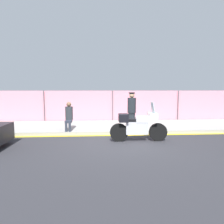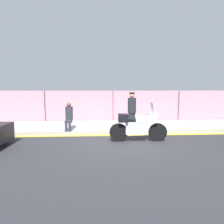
% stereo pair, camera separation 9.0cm
% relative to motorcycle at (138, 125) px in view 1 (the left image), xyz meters
% --- Properties ---
extents(ground_plane, '(120.00, 120.00, 0.00)m').
position_rel_motorcycle_xyz_m(ground_plane, '(-0.70, -0.16, -0.63)').
color(ground_plane, '#2D2D33').
extents(sidewalk, '(30.32, 3.29, 0.16)m').
position_rel_motorcycle_xyz_m(sidewalk, '(-0.70, 2.77, -0.55)').
color(sidewalk, '#9E9E99').
rests_on(sidewalk, ground_plane).
extents(curb_paint_stripe, '(30.32, 0.18, 0.01)m').
position_rel_motorcycle_xyz_m(curb_paint_stripe, '(-0.70, 1.04, -0.62)').
color(curb_paint_stripe, gold).
rests_on(curb_paint_stripe, ground_plane).
extents(storefront_fence, '(28.80, 0.17, 1.96)m').
position_rel_motorcycle_xyz_m(storefront_fence, '(-0.70, 4.51, 0.35)').
color(storefront_fence, pink).
rests_on(storefront_fence, ground_plane).
extents(motorcycle, '(2.27, 0.53, 1.54)m').
position_rel_motorcycle_xyz_m(motorcycle, '(0.00, 0.00, 0.00)').
color(motorcycle, black).
rests_on(motorcycle, ground_plane).
extents(officer_standing, '(0.41, 0.41, 1.74)m').
position_rel_motorcycle_xyz_m(officer_standing, '(0.07, 1.98, 0.41)').
color(officer_standing, '#1E2328').
rests_on(officer_standing, sidewalk).
extents(person_seated_on_curb, '(0.35, 0.66, 1.30)m').
position_rel_motorcycle_xyz_m(person_seated_on_curb, '(-2.92, 1.59, 0.25)').
color(person_seated_on_curb, '#2D3342').
rests_on(person_seated_on_curb, sidewalk).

